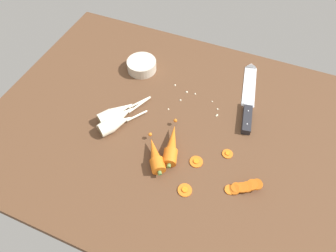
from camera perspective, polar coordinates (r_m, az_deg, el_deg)
ground_plane at (r=99.80cm, az=0.44°, el=-0.34°), size 120.00×90.00×4.00cm
chefs_knife at (r=109.91cm, az=15.28°, el=6.04°), size 9.26×34.77×4.18cm
whole_carrot at (r=90.91cm, az=0.71°, el=-3.80°), size 7.62×17.46×4.20cm
whole_carrot_second at (r=89.10cm, az=-2.43°, el=-5.75°), size 10.10×12.59×4.20cm
parsnip_front at (r=98.50cm, az=-9.75°, el=1.40°), size 10.49×20.48×4.00cm
parsnip_mid_left at (r=100.35cm, az=-9.88°, el=2.70°), size 12.80×17.60×4.00cm
parsnip_mid_right at (r=97.16cm, az=-9.96°, el=0.33°), size 11.62×15.36×4.00cm
carrot_slice_stack at (r=87.83cm, az=14.33°, el=-11.27°), size 9.73×6.55×4.14cm
carrot_slice_stray_near at (r=86.05cm, az=3.25°, el=-12.14°), size 4.10×4.10×0.70cm
carrot_slice_stray_mid at (r=93.28cm, az=11.37°, el=-5.21°), size 3.29×3.29×0.70cm
carrot_slice_stray_far at (r=90.47cm, az=5.45°, el=-6.79°), size 4.02×4.02×0.70cm
prep_bowl at (r=114.76cm, az=-5.08°, el=11.57°), size 11.00×11.00×4.00cm
mince_crumbs at (r=104.72cm, az=5.13°, el=4.94°), size 19.11×12.18×0.85cm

